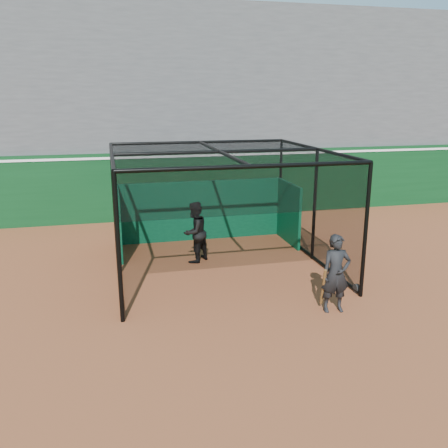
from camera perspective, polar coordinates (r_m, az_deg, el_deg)
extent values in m
plane|color=brown|center=(10.19, -2.67, -10.83)|extent=(120.00, 120.00, 0.00)
cube|color=#093516|center=(17.89, -7.97, 4.60)|extent=(50.00, 0.45, 2.50)
cube|color=white|center=(17.72, -8.10, 8.09)|extent=(50.00, 0.50, 0.08)
cube|color=#4C4C4F|center=(21.47, -9.34, 13.32)|extent=(50.00, 7.85, 7.75)
cube|color=#4C4C4F|center=(25.18, -10.49, 23.72)|extent=(50.00, 0.30, 1.20)
cube|color=#07492B|center=(15.11, -2.75, 1.64)|extent=(5.26, 0.10, 1.90)
cylinder|color=black|center=(10.25, -12.15, -10.33)|extent=(0.08, 0.22, 0.22)
cylinder|color=black|center=(11.61, 15.64, -7.47)|extent=(0.08, 0.22, 0.22)
cylinder|color=black|center=(15.00, -12.79, -2.15)|extent=(0.08, 0.22, 0.22)
cylinder|color=black|center=(15.96, 6.87, -0.84)|extent=(0.08, 0.22, 0.22)
imported|color=black|center=(13.06, -3.55, -0.99)|extent=(1.04, 1.02, 1.69)
imported|color=black|center=(10.29, 13.32, -5.83)|extent=(0.65, 0.46, 1.70)
cylinder|color=#593819|center=(10.34, 11.84, -7.43)|extent=(0.15, 0.34, 0.89)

